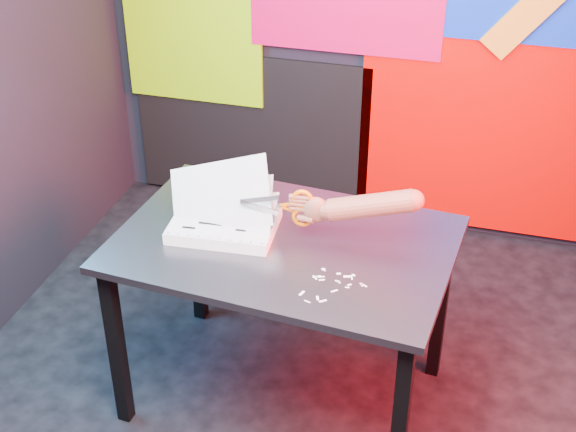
% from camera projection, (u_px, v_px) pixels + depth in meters
% --- Properties ---
extents(room, '(3.01, 3.01, 2.71)m').
position_uv_depth(room, '(327.00, 95.00, 2.50)').
color(room, black).
rests_on(room, ground).
extents(backdrop, '(2.88, 0.05, 2.08)m').
position_uv_depth(backdrop, '(407.00, 56.00, 3.89)').
color(backdrop, '#C30200').
rests_on(backdrop, ground).
extents(work_table, '(1.26, 0.89, 0.75)m').
position_uv_depth(work_table, '(284.00, 261.00, 2.93)').
color(work_table, black).
rests_on(work_table, ground).
extents(printout_stack, '(0.43, 0.31, 0.29)m').
position_uv_depth(printout_stack, '(224.00, 223.00, 2.93)').
color(printout_stack, white).
rests_on(printout_stack, work_table).
extents(scissors, '(0.27, 0.03, 0.15)m').
position_uv_depth(scissors, '(297.00, 208.00, 2.82)').
color(scissors, '#B0B1B3').
rests_on(scissors, printout_stack).
extents(hand_forearm, '(0.46, 0.10, 0.17)m').
position_uv_depth(hand_forearm, '(361.00, 206.00, 2.76)').
color(hand_forearm, brown).
rests_on(hand_forearm, work_table).
extents(paper_clippings, '(0.21, 0.20, 0.00)m').
position_uv_depth(paper_clippings, '(333.00, 284.00, 2.66)').
color(paper_clippings, white).
rests_on(paper_clippings, work_table).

